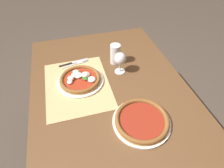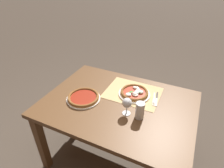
% 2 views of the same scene
% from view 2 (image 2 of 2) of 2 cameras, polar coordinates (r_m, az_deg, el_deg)
% --- Properties ---
extents(ground_plane, '(24.00, 24.00, 0.00)m').
position_cam_2_polar(ground_plane, '(2.23, 1.58, -20.62)').
color(ground_plane, '#473D33').
extents(dining_table, '(1.33, 0.98, 0.74)m').
position_cam_2_polar(dining_table, '(1.75, 1.91, -8.10)').
color(dining_table, brown).
rests_on(dining_table, ground).
extents(paper_placemat, '(0.51, 0.40, 0.00)m').
position_cam_2_polar(paper_placemat, '(1.82, 6.36, -2.63)').
color(paper_placemat, tan).
rests_on(paper_placemat, dining_table).
extents(pizza_near, '(0.30, 0.30, 0.05)m').
position_cam_2_polar(pizza_near, '(1.78, 6.88, -2.65)').
color(pizza_near, silver).
rests_on(pizza_near, paper_placemat).
extents(pizza_far, '(0.31, 0.31, 0.04)m').
position_cam_2_polar(pizza_far, '(1.73, -8.71, -4.11)').
color(pizza_far, silver).
rests_on(pizza_far, dining_table).
extents(wine_glass, '(0.08, 0.08, 0.16)m').
position_cam_2_polar(wine_glass, '(1.51, 4.58, -5.96)').
color(wine_glass, silver).
rests_on(wine_glass, dining_table).
extents(pint_glass, '(0.07, 0.07, 0.15)m').
position_cam_2_polar(pint_glass, '(1.51, 8.49, -8.07)').
color(pint_glass, silver).
rests_on(pint_glass, dining_table).
extents(fork, '(0.06, 0.20, 0.00)m').
position_cam_2_polar(fork, '(1.76, 12.68, -4.49)').
color(fork, '#B7B7BC').
rests_on(fork, paper_placemat).
extents(knife, '(0.05, 0.21, 0.01)m').
position_cam_2_polar(knife, '(1.77, 13.42, -4.46)').
color(knife, black).
rests_on(knife, paper_placemat).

